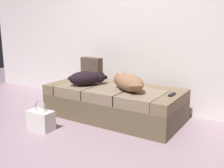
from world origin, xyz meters
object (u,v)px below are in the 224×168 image
handbag (41,120)px  couch (114,102)px  dog_dark (87,78)px  tv_remote (172,95)px  dog_tan (128,82)px  throw_pillow (92,69)px

handbag → couch: bearing=58.2°
dog_dark → tv_remote: (1.19, 0.10, -0.09)m
dog_tan → tv_remote: size_ratio=4.03×
dog_tan → handbag: size_ratio=1.60×
tv_remote → couch: bearing=-178.6°
dog_dark → throw_pillow: 0.39m
throw_pillow → handbag: bearing=-89.2°
couch → handbag: 1.01m
dog_dark → throw_pillow: bearing=117.6°
couch → dog_dark: dog_dark is taller
tv_remote → handbag: tv_remote is taller
tv_remote → throw_pillow: bearing=172.2°
dog_dark → couch: bearing=16.7°
dog_tan → dog_dark: bearing=-177.1°
handbag → dog_tan: bearing=44.5°
dog_dark → throw_pillow: size_ratio=1.56×
dog_tan → handbag: (-0.79, -0.77, -0.42)m
throw_pillow → dog_dark: bearing=-62.4°
dog_tan → handbag: dog_tan is taller
dog_dark → dog_tan: bearing=2.9°
dog_dark → dog_tan: 0.63m
tv_remote → handbag: size_ratio=0.40×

